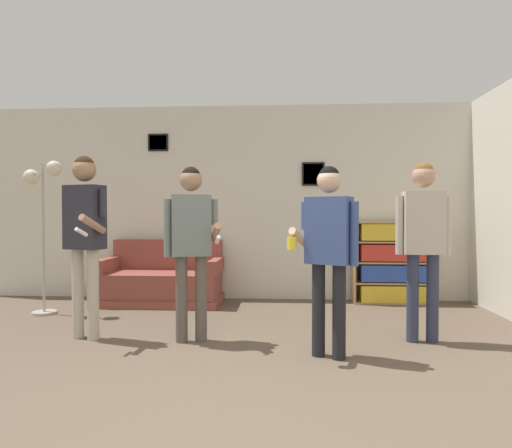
{
  "coord_description": "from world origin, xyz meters",
  "views": [
    {
      "loc": [
        0.4,
        -2.53,
        1.2
      ],
      "look_at": [
        0.12,
        1.91,
        1.09
      ],
      "focal_mm": 32.0,
      "sensor_mm": 36.0,
      "label": 1
    }
  ],
  "objects_px": {
    "bookshelf": "(393,262)",
    "person_watcher_holding_cup": "(329,241)",
    "person_spectator_near_bookshelf": "(423,232)",
    "person_player_foreground_center": "(191,235)",
    "floor_lamp": "(43,200)",
    "couch": "(163,282)",
    "person_player_foreground_left": "(85,226)"
  },
  "relations": [
    {
      "from": "couch",
      "to": "person_watcher_holding_cup",
      "type": "relative_size",
      "value": 0.99
    },
    {
      "from": "bookshelf",
      "to": "person_player_foreground_center",
      "type": "height_order",
      "value": "person_player_foreground_center"
    },
    {
      "from": "couch",
      "to": "floor_lamp",
      "type": "xyz_separation_m",
      "value": [
        -1.24,
        -0.73,
        1.08
      ]
    },
    {
      "from": "person_player_foreground_left",
      "to": "person_spectator_near_bookshelf",
      "type": "bearing_deg",
      "value": 1.7
    },
    {
      "from": "person_player_foreground_left",
      "to": "couch",
      "type": "bearing_deg",
      "value": 81.02
    },
    {
      "from": "floor_lamp",
      "to": "person_watcher_holding_cup",
      "type": "xyz_separation_m",
      "value": [
        3.22,
        -1.44,
        -0.39
      ]
    },
    {
      "from": "bookshelf",
      "to": "person_spectator_near_bookshelf",
      "type": "xyz_separation_m",
      "value": [
        -0.16,
        -1.85,
        0.48
      ]
    },
    {
      "from": "floor_lamp",
      "to": "person_player_foreground_left",
      "type": "relative_size",
      "value": 1.04
    },
    {
      "from": "floor_lamp",
      "to": "person_spectator_near_bookshelf",
      "type": "relative_size",
      "value": 1.09
    },
    {
      "from": "bookshelf",
      "to": "person_watcher_holding_cup",
      "type": "height_order",
      "value": "person_watcher_holding_cup"
    },
    {
      "from": "person_player_foreground_left",
      "to": "person_watcher_holding_cup",
      "type": "xyz_separation_m",
      "value": [
        2.26,
        -0.43,
        -0.11
      ]
    },
    {
      "from": "couch",
      "to": "person_player_foreground_center",
      "type": "xyz_separation_m",
      "value": [
        0.75,
        -1.77,
        0.72
      ]
    },
    {
      "from": "couch",
      "to": "bookshelf",
      "type": "relative_size",
      "value": 1.44
    },
    {
      "from": "bookshelf",
      "to": "person_player_foreground_center",
      "type": "xyz_separation_m",
      "value": [
        -2.31,
        -1.98,
        0.46
      ]
    },
    {
      "from": "bookshelf",
      "to": "floor_lamp",
      "type": "relative_size",
      "value": 0.6
    },
    {
      "from": "person_watcher_holding_cup",
      "to": "person_spectator_near_bookshelf",
      "type": "xyz_separation_m",
      "value": [
        0.92,
        0.52,
        0.06
      ]
    },
    {
      "from": "person_player_foreground_center",
      "to": "person_spectator_near_bookshelf",
      "type": "height_order",
      "value": "person_spectator_near_bookshelf"
    },
    {
      "from": "bookshelf",
      "to": "person_spectator_near_bookshelf",
      "type": "distance_m",
      "value": 1.92
    },
    {
      "from": "floor_lamp",
      "to": "person_watcher_holding_cup",
      "type": "height_order",
      "value": "floor_lamp"
    },
    {
      "from": "floor_lamp",
      "to": "person_player_foreground_left",
      "type": "bearing_deg",
      "value": -46.54
    },
    {
      "from": "person_player_foreground_center",
      "to": "person_spectator_near_bookshelf",
      "type": "distance_m",
      "value": 2.16
    },
    {
      "from": "bookshelf",
      "to": "person_player_foreground_center",
      "type": "relative_size",
      "value": 0.67
    },
    {
      "from": "couch",
      "to": "floor_lamp",
      "type": "height_order",
      "value": "floor_lamp"
    },
    {
      "from": "bookshelf",
      "to": "person_watcher_holding_cup",
      "type": "bearing_deg",
      "value": -114.38
    },
    {
      "from": "couch",
      "to": "bookshelf",
      "type": "height_order",
      "value": "bookshelf"
    },
    {
      "from": "couch",
      "to": "person_watcher_holding_cup",
      "type": "xyz_separation_m",
      "value": [
        1.99,
        -2.17,
        0.68
      ]
    },
    {
      "from": "person_player_foreground_left",
      "to": "person_spectator_near_bookshelf",
      "type": "relative_size",
      "value": 1.04
    },
    {
      "from": "couch",
      "to": "person_player_foreground_center",
      "type": "height_order",
      "value": "person_player_foreground_center"
    },
    {
      "from": "person_player_foreground_center",
      "to": "person_watcher_holding_cup",
      "type": "height_order",
      "value": "person_player_foreground_center"
    },
    {
      "from": "person_player_foreground_center",
      "to": "floor_lamp",
      "type": "bearing_deg",
      "value": 152.4
    },
    {
      "from": "couch",
      "to": "person_spectator_near_bookshelf",
      "type": "distance_m",
      "value": 3.42
    },
    {
      "from": "couch",
      "to": "person_player_foreground_left",
      "type": "bearing_deg",
      "value": -98.98
    }
  ]
}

